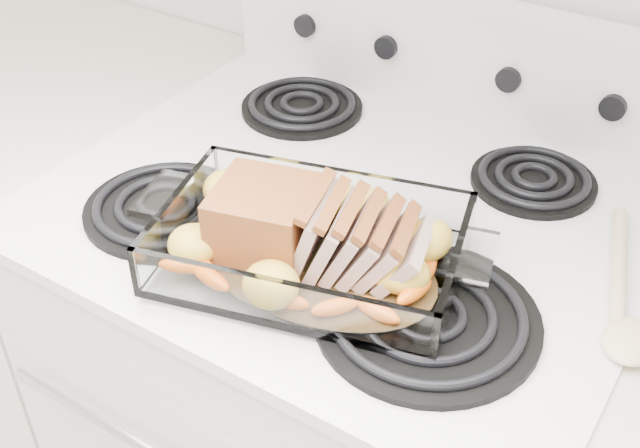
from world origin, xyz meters
The scene contains 6 objects.
electric_range centered at (0.00, 1.66, 0.48)m, with size 0.78×0.70×1.12m.
counter_left centered at (-0.67, 1.66, 0.47)m, with size 0.58×0.68×0.93m.
baking_dish centered at (0.03, 1.50, 0.96)m, with size 0.34×0.23×0.07m.
pork_roast centered at (0.02, 1.50, 0.99)m, with size 0.25×0.11×0.09m.
roast_vegetables centered at (0.03, 1.54, 0.97)m, with size 0.38×0.21×0.05m.
wooden_spoon centered at (0.37, 1.63, 0.95)m, with size 0.11×0.26×0.02m.
Camera 1 is at (0.44, 0.90, 1.55)m, focal length 45.00 mm.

